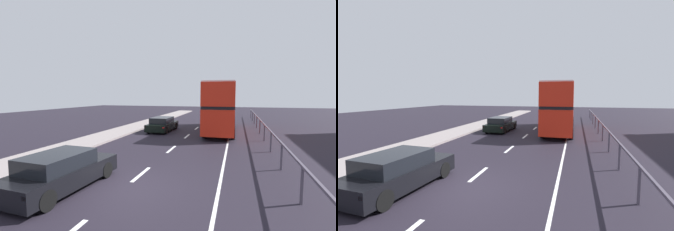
{
  "view_description": "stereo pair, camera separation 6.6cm",
  "coord_description": "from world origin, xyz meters",
  "views": [
    {
      "loc": [
        3.86,
        -7.68,
        3.39
      ],
      "look_at": [
        -0.28,
        6.49,
        2.09
      ],
      "focal_mm": 25.27,
      "sensor_mm": 36.0,
      "label": 1
    },
    {
      "loc": [
        3.92,
        -7.66,
        3.39
      ],
      "look_at": [
        -0.28,
        6.49,
        2.09
      ],
      "focal_mm": 25.27,
      "sensor_mm": 36.0,
      "label": 2
    }
  ],
  "objects": [
    {
      "name": "ground_plane",
      "position": [
        0.0,
        0.0,
        -0.05
      ],
      "size": [
        75.75,
        120.0,
        0.1
      ],
      "primitive_type": "cube",
      "color": "black"
    },
    {
      "name": "lane_paint_markings",
      "position": [
        2.12,
        8.88,
        0.0
      ],
      "size": [
        3.45,
        46.0,
        0.01
      ],
      "color": "silver",
      "rests_on": "ground"
    },
    {
      "name": "bridge_side_railing",
      "position": [
        5.85,
        9.0,
        0.99
      ],
      "size": [
        0.1,
        42.0,
        1.24
      ],
      "color": "#4B4351",
      "rests_on": "ground"
    },
    {
      "name": "double_decker_bus_red",
      "position": [
        2.5,
        14.75,
        2.36
      ],
      "size": [
        2.57,
        11.09,
        4.41
      ],
      "rotation": [
        0.0,
        0.0,
        0.01
      ],
      "color": "red",
      "rests_on": "ground"
    },
    {
      "name": "hatchback_car_near",
      "position": [
        -2.11,
        -0.84,
        0.65
      ],
      "size": [
        2.02,
        4.49,
        1.35
      ],
      "rotation": [
        0.0,
        0.0,
        -0.06
      ],
      "color": "black",
      "rests_on": "ground"
    },
    {
      "name": "sedan_car_ahead",
      "position": [
        -2.76,
        13.17,
        0.64
      ],
      "size": [
        1.94,
        4.57,
        1.31
      ],
      "rotation": [
        0.0,
        0.0,
        -0.02
      ],
      "color": "black",
      "rests_on": "ground"
    }
  ]
}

